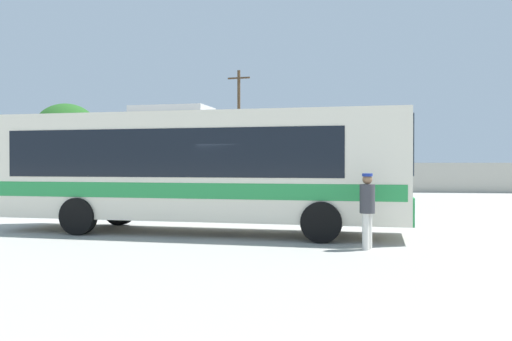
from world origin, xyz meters
TOP-DOWN VIEW (x-y plane):
  - ground_plane at (0.00, 10.00)m, footprint 300.00×300.00m
  - perimeter_wall at (0.00, 23.54)m, footprint 80.00×0.30m
  - coach_bus_cream_green at (-1.60, 0.17)m, footprint 11.80×3.48m
  - attendant_by_bus_door at (3.09, -2.26)m, footprint 0.48×0.48m
  - parked_car_leftmost_silver at (-11.51, 20.17)m, footprint 4.21×2.12m
  - parked_car_second_silver at (-6.09, 19.80)m, footprint 4.12×2.18m
  - parked_car_third_dark_blue at (0.11, 20.25)m, footprint 4.47×2.26m
  - utility_pole_near at (-5.04, 26.36)m, footprint 1.80×0.38m
  - roadside_tree_left at (-19.78, 26.96)m, footprint 5.17×5.17m
  - roadside_tree_midleft at (-9.95, 27.15)m, footprint 3.33×3.33m

SIDE VIEW (x-z plane):
  - ground_plane at x=0.00m, z-range 0.00..0.00m
  - parked_car_third_dark_blue at x=0.11m, z-range 0.05..1.49m
  - parked_car_leftmost_silver at x=-11.51m, z-range 0.04..1.58m
  - parked_car_second_silver at x=-6.09m, z-range 0.04..1.58m
  - attendant_by_bus_door at x=3.09m, z-range 0.12..1.89m
  - perimeter_wall at x=0.00m, z-range 0.00..2.06m
  - coach_bus_cream_green at x=-1.60m, z-range 0.12..3.76m
  - roadside_tree_midleft at x=-9.95m, z-range 1.36..6.95m
  - roadside_tree_left at x=-19.78m, z-range 1.30..8.32m
  - utility_pole_near at x=-5.04m, z-range 0.19..9.50m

